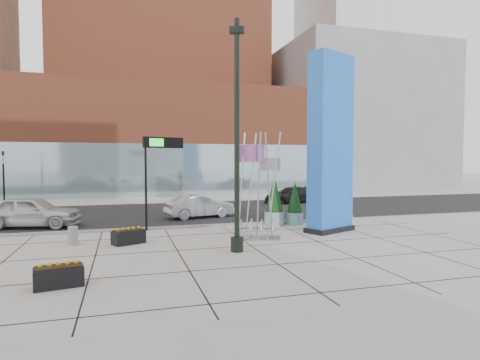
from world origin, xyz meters
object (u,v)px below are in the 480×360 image
object	(u,v)px
concrete_bollard	(73,236)
car_silver_mid	(200,207)
lamp_post	(237,158)
car_white_west	(31,212)
blue_pylon	(331,147)
public_art_sculpture	(257,211)
overhead_street_sign	(162,150)

from	to	relation	value
concrete_bollard	car_silver_mid	distance (m)	8.86
lamp_post	car_silver_mid	world-z (taller)	lamp_post
lamp_post	car_white_west	world-z (taller)	lamp_post
concrete_bollard	car_white_west	bearing A→B (deg)	116.64
concrete_bollard	car_silver_mid	xyz separation A→B (m)	(6.42, 6.09, 0.30)
blue_pylon	lamp_post	distance (m)	6.26
blue_pylon	public_art_sculpture	xyz separation A→B (m)	(-3.99, -0.68, -2.90)
overhead_street_sign	car_silver_mid	world-z (taller)	overhead_street_sign
lamp_post	car_white_west	distance (m)	12.25
public_art_sculpture	car_silver_mid	distance (m)	7.07
public_art_sculpture	car_silver_mid	size ratio (longest dim) A/B	1.15
blue_pylon	car_silver_mid	bearing A→B (deg)	106.96
blue_pylon	overhead_street_sign	size ratio (longest dim) A/B	1.85
concrete_bollard	car_white_west	world-z (taller)	car_white_west
overhead_street_sign	car_silver_mid	distance (m)	5.44
overhead_street_sign	car_white_west	xyz separation A→B (m)	(-6.45, 2.52, -3.17)
overhead_street_sign	car_white_west	bearing A→B (deg)	136.34
car_white_west	blue_pylon	bearing A→B (deg)	-98.54
lamp_post	car_white_west	bearing A→B (deg)	137.10
overhead_street_sign	car_white_west	distance (m)	7.62
concrete_bollard	overhead_street_sign	distance (m)	5.90
car_silver_mid	public_art_sculpture	bearing A→B (deg)	177.56
car_white_west	car_silver_mid	distance (m)	9.04
public_art_sculpture	car_white_west	world-z (taller)	public_art_sculpture
public_art_sculpture	overhead_street_sign	size ratio (longest dim) A/B	1.02
blue_pylon	concrete_bollard	bearing A→B (deg)	155.90
blue_pylon	car_silver_mid	size ratio (longest dim) A/B	2.08
lamp_post	concrete_bollard	size ratio (longest dim) A/B	11.42
car_white_west	concrete_bollard	bearing A→B (deg)	-141.68
public_art_sculpture	concrete_bollard	xyz separation A→B (m)	(-7.73, 0.83, -0.86)
car_white_west	car_silver_mid	bearing A→B (deg)	-72.10
blue_pylon	concrete_bollard	size ratio (longest dim) A/B	11.17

